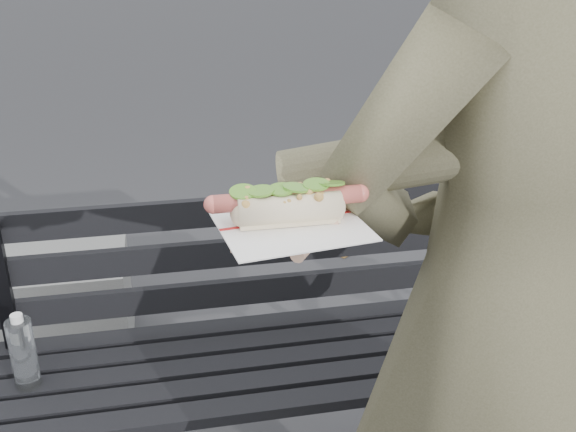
# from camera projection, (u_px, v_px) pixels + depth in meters

# --- Properties ---
(park_bench) EXTENTS (1.50, 0.44, 0.88)m
(park_bench) POSITION_uv_depth(u_px,v_px,m) (252.00, 330.00, 1.87)
(park_bench) COLOR black
(park_bench) RESTS_ON ground
(person) EXTENTS (0.76, 0.58, 1.88)m
(person) POSITION_uv_depth(u_px,v_px,m) (499.00, 315.00, 1.17)
(person) COLOR #46442E
(person) RESTS_ON ground
(held_hotdog) EXTENTS (0.63, 0.31, 0.20)m
(held_hotdog) POSITION_uv_depth(u_px,v_px,m) (407.00, 168.00, 0.99)
(held_hotdog) COLOR #46442E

